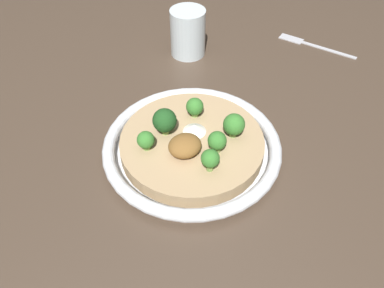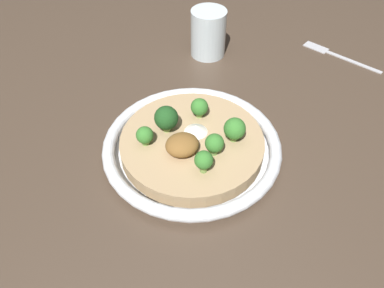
{
  "view_description": "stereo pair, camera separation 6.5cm",
  "coord_description": "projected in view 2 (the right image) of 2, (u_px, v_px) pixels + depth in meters",
  "views": [
    {
      "loc": [
        0.22,
        0.39,
        0.49
      ],
      "look_at": [
        0.0,
        0.0,
        0.02
      ],
      "focal_mm": 35.0,
      "sensor_mm": 36.0,
      "label": 1
    },
    {
      "loc": [
        0.16,
        0.42,
        0.49
      ],
      "look_at": [
        0.0,
        0.0,
        0.02
      ],
      "focal_mm": 35.0,
      "sensor_mm": 36.0,
      "label": 2
    }
  ],
  "objects": [
    {
      "name": "fork_utensil",
      "position": [
        333.0,
        54.0,
        0.88
      ],
      "size": [
        0.11,
        0.18,
        0.0
      ],
      "rotation": [
        0.0,
        0.0,
        -1.08
      ],
      "color": "#B7B7BC",
      "rests_on": "ground_plane"
    },
    {
      "name": "drinking_glass",
      "position": [
        208.0,
        33.0,
        0.85
      ],
      "size": [
        0.08,
        0.08,
        0.11
      ],
      "color": "silver",
      "rests_on": "ground_plane"
    },
    {
      "name": "broccoli_back_right",
      "position": [
        204.0,
        161.0,
        0.57
      ],
      "size": [
        0.03,
        0.03,
        0.04
      ],
      "color": "#759E4C",
      "rests_on": "risotto_bowl"
    },
    {
      "name": "broccoli_back",
      "position": [
        214.0,
        144.0,
        0.6
      ],
      "size": [
        0.03,
        0.03,
        0.04
      ],
      "color": "#759E4C",
      "rests_on": "risotto_bowl"
    },
    {
      "name": "broccoli_right",
      "position": [
        145.0,
        135.0,
        0.62
      ],
      "size": [
        0.03,
        0.03,
        0.04
      ],
      "color": "#759E4C",
      "rests_on": "risotto_bowl"
    },
    {
      "name": "ground_plane",
      "position": [
        192.0,
        153.0,
        0.67
      ],
      "size": [
        6.0,
        6.0,
        0.0
      ],
      "primitive_type": "plane",
      "color": "#47382B"
    },
    {
      "name": "cheese_sprinkle",
      "position": [
        196.0,
        128.0,
        0.65
      ],
      "size": [
        0.04,
        0.04,
        0.01
      ],
      "color": "white",
      "rests_on": "risotto_bowl"
    },
    {
      "name": "risotto_bowl",
      "position": [
        192.0,
        146.0,
        0.65
      ],
      "size": [
        0.31,
        0.31,
        0.04
      ],
      "color": "silver",
      "rests_on": "ground_plane"
    },
    {
      "name": "broccoli_front",
      "position": [
        199.0,
        107.0,
        0.66
      ],
      "size": [
        0.03,
        0.03,
        0.04
      ],
      "color": "#84A856",
      "rests_on": "risotto_bowl"
    },
    {
      "name": "crispy_onion_garnish",
      "position": [
        182.0,
        145.0,
        0.61
      ],
      "size": [
        0.06,
        0.05,
        0.03
      ],
      "color": "brown",
      "rests_on": "risotto_bowl"
    },
    {
      "name": "broccoli_front_right",
      "position": [
        166.0,
        118.0,
        0.63
      ],
      "size": [
        0.04,
        0.04,
        0.05
      ],
      "color": "#84A856",
      "rests_on": "risotto_bowl"
    },
    {
      "name": "broccoli_left",
      "position": [
        235.0,
        129.0,
        0.62
      ],
      "size": [
        0.04,
        0.04,
        0.05
      ],
      "color": "#759E4C",
      "rests_on": "risotto_bowl"
    }
  ]
}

